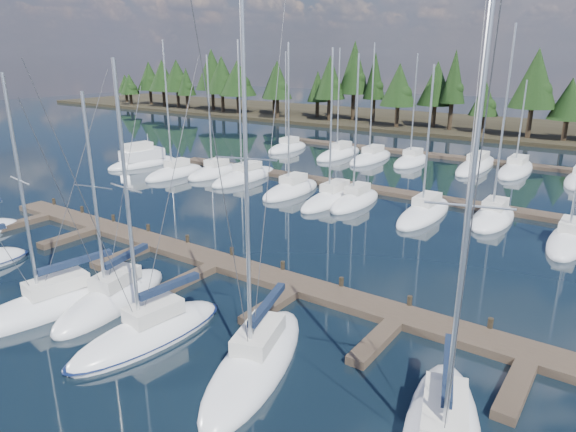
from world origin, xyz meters
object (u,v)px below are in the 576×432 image
Objects in this scene: front_sailboat_3 at (113,299)px; motor_yacht_left at (143,161)px; front_sailboat_2 at (51,305)px; front_sailboat_5 at (256,361)px; front_sailboat_4 at (149,333)px; main_dock at (215,266)px.

motor_yacht_left is (-26.70, 24.36, 0.21)m from front_sailboat_3.
front_sailboat_5 is (11.88, 2.08, 0.03)m from front_sailboat_2.
front_sailboat_2 is at bearing -47.22° from motor_yacht_left.
front_sailboat_5 reaches higher than front_sailboat_4.
front_sailboat_5 reaches higher than front_sailboat_3.
front_sailboat_5 is (5.50, 1.06, 0.02)m from front_sailboat_4.
front_sailboat_4 is at bearing -68.59° from main_dock.
front_sailboat_3 is 36.14m from motor_yacht_left.
front_sailboat_5 is (9.82, -0.19, 0.03)m from front_sailboat_3.
front_sailboat_2 is at bearing -170.94° from front_sailboat_4.
motor_yacht_left is at bearing 137.63° from front_sailboat_3.
front_sailboat_3 is 9.82m from front_sailboat_5.
front_sailboat_2 is 1.38× the size of motor_yacht_left.
main_dock is 3.28× the size of front_sailboat_4.
front_sailboat_3 is 4.50m from front_sailboat_4.
main_dock is at bearing 79.06° from front_sailboat_3.
front_sailboat_3 is 0.72× the size of front_sailboat_5.
front_sailboat_2 is 3.07m from front_sailboat_3.
front_sailboat_4 is 0.81× the size of front_sailboat_5.
front_sailboat_5 is 44.01m from motor_yacht_left.
front_sailboat_5 is (8.56, -6.73, 0.10)m from main_dock.
front_sailboat_3 reaches higher than motor_yacht_left.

